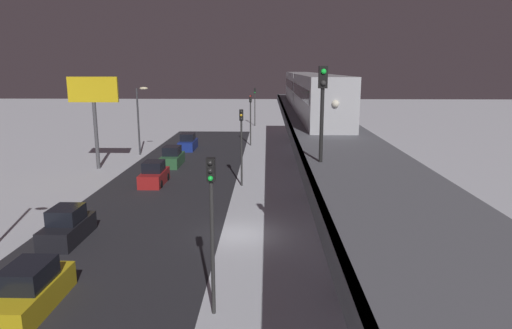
% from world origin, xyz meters
% --- Properties ---
extents(ground_plane, '(240.00, 240.00, 0.00)m').
position_xyz_m(ground_plane, '(0.00, 0.00, 0.00)').
color(ground_plane, silver).
extents(avenue_asphalt, '(11.00, 88.97, 0.01)m').
position_xyz_m(avenue_asphalt, '(6.42, 0.00, 0.00)').
color(avenue_asphalt, '#28282D').
rests_on(avenue_asphalt, ground_plane).
extents(elevated_railway, '(5.00, 88.97, 5.78)m').
position_xyz_m(elevated_railway, '(-5.70, -0.00, 4.99)').
color(elevated_railway, slate).
rests_on(elevated_railway, ground_plane).
extents(subway_train, '(2.94, 36.87, 3.40)m').
position_xyz_m(subway_train, '(-5.80, -19.70, 7.56)').
color(subway_train, '#B7BABF').
rests_on(subway_train, elevated_railway).
extents(rail_signal, '(0.36, 0.41, 4.00)m').
position_xyz_m(rail_signal, '(-4.08, 6.52, 8.51)').
color(rail_signal, black).
rests_on(rail_signal, elevated_railway).
extents(sedan_red, '(1.91, 4.19, 1.97)m').
position_xyz_m(sedan_red, '(7.82, -11.81, 0.78)').
color(sedan_red, '#A51E1E').
rests_on(sedan_red, ground_plane).
extents(sedan_green, '(1.80, 4.36, 1.97)m').
position_xyz_m(sedan_green, '(7.82, -19.34, 0.80)').
color(sedan_green, '#2D6038').
rests_on(sedan_green, ground_plane).
extents(sedan_black, '(1.80, 4.19, 1.97)m').
position_xyz_m(sedan_black, '(9.62, 1.13, 0.80)').
color(sedan_black, black).
rests_on(sedan_black, ground_plane).
extents(sedan_blue, '(1.80, 4.25, 1.97)m').
position_xyz_m(sedan_blue, '(7.82, -28.56, 0.80)').
color(sedan_blue, navy).
rests_on(sedan_blue, ground_plane).
extents(sedan_yellow, '(1.80, 4.62, 1.97)m').
position_xyz_m(sedan_yellow, '(7.82, 8.73, 0.80)').
color(sedan_yellow, gold).
rests_on(sedan_yellow, ground_plane).
extents(traffic_light_near, '(0.32, 0.44, 6.40)m').
position_xyz_m(traffic_light_near, '(0.32, 8.86, 4.20)').
color(traffic_light_near, '#2D2D2D').
rests_on(traffic_light_near, ground_plane).
extents(traffic_light_mid, '(0.32, 0.44, 6.40)m').
position_xyz_m(traffic_light_mid, '(0.32, -11.39, 4.20)').
color(traffic_light_mid, '#2D2D2D').
rests_on(traffic_light_mid, ground_plane).
extents(traffic_light_far, '(0.32, 0.44, 6.40)m').
position_xyz_m(traffic_light_far, '(0.32, -31.63, 4.20)').
color(traffic_light_far, '#2D2D2D').
rests_on(traffic_light_far, ground_plane).
extents(traffic_light_distant, '(0.32, 0.44, 6.40)m').
position_xyz_m(traffic_light_distant, '(0.32, -51.88, 4.20)').
color(traffic_light_distant, '#2D2D2D').
rests_on(traffic_light_distant, ground_plane).
extents(commercial_billboard, '(4.80, 0.36, 8.90)m').
position_xyz_m(commercial_billboard, '(14.81, -17.70, 6.83)').
color(commercial_billboard, '#4C4C51').
rests_on(commercial_billboard, ground_plane).
extents(street_lamp_far, '(1.35, 0.44, 7.65)m').
position_xyz_m(street_lamp_far, '(12.49, -25.00, 4.81)').
color(street_lamp_far, '#38383D').
rests_on(street_lamp_far, ground_plane).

